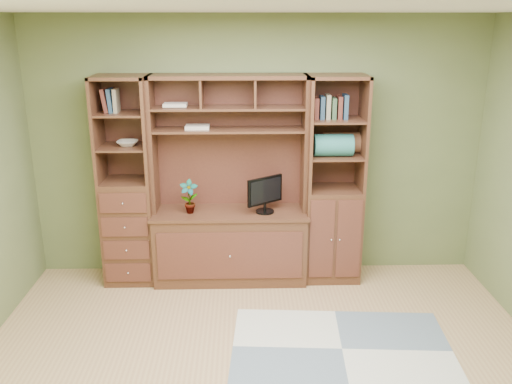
{
  "coord_description": "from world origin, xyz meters",
  "views": [
    {
      "loc": [
        -0.14,
        -3.3,
        2.54
      ],
      "look_at": [
        -0.03,
        1.2,
        1.1
      ],
      "focal_mm": 38.0,
      "sensor_mm": 36.0,
      "label": 1
    }
  ],
  "objects_px": {
    "left_tower": "(127,182)",
    "monitor": "(265,188)",
    "center_hutch": "(229,183)",
    "right_tower": "(334,181)"
  },
  "relations": [
    {
      "from": "left_tower",
      "to": "monitor",
      "type": "height_order",
      "value": "left_tower"
    },
    {
      "from": "center_hutch",
      "to": "right_tower",
      "type": "height_order",
      "value": "same"
    },
    {
      "from": "left_tower",
      "to": "right_tower",
      "type": "distance_m",
      "value": 2.02
    },
    {
      "from": "right_tower",
      "to": "monitor",
      "type": "relative_size",
      "value": 4.13
    },
    {
      "from": "center_hutch",
      "to": "right_tower",
      "type": "relative_size",
      "value": 1.0
    },
    {
      "from": "center_hutch",
      "to": "monitor",
      "type": "xyz_separation_m",
      "value": [
        0.34,
        -0.03,
        -0.05
      ]
    },
    {
      "from": "right_tower",
      "to": "monitor",
      "type": "distance_m",
      "value": 0.69
    },
    {
      "from": "center_hutch",
      "to": "monitor",
      "type": "relative_size",
      "value": 4.13
    },
    {
      "from": "center_hutch",
      "to": "monitor",
      "type": "height_order",
      "value": "center_hutch"
    },
    {
      "from": "monitor",
      "to": "right_tower",
      "type": "bearing_deg",
      "value": -29.46
    }
  ]
}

